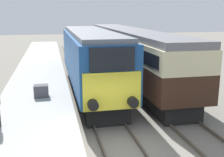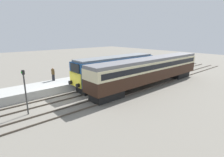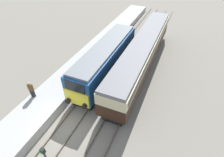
{
  "view_description": "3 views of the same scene",
  "coord_description": "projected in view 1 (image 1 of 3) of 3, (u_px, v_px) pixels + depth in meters",
  "views": [
    {
      "loc": [
        -2.42,
        -8.98,
        5.01
      ],
      "look_at": [
        0.0,
        2.09,
        2.36
      ],
      "focal_mm": 45.0,
      "sensor_mm": 36.0,
      "label": 1
    },
    {
      "loc": [
        17.17,
        -7.49,
        6.84
      ],
      "look_at": [
        1.7,
        6.09,
        1.6
      ],
      "focal_mm": 28.0,
      "sensor_mm": 36.0,
      "label": 2
    },
    {
      "loc": [
        7.17,
        -6.77,
        12.97
      ],
      "look_at": [
        1.7,
        6.09,
        1.6
      ],
      "focal_mm": 28.0,
      "sensor_mm": 36.0,
      "label": 3
    }
  ],
  "objects": [
    {
      "name": "ground_plane",
      "position": [
        124.0,
        154.0,
        10.19
      ],
      "size": [
        120.0,
        120.0,
        0.0
      ],
      "primitive_type": "plane",
      "color": "slate"
    },
    {
      "name": "platform_left",
      "position": [
        38.0,
        90.0,
        17.0
      ],
      "size": [
        3.5,
        50.0,
        0.93
      ],
      "color": "#A8A8A3",
      "rests_on": "ground_plane"
    },
    {
      "name": "rails_near_track",
      "position": [
        100.0,
        108.0,
        14.93
      ],
      "size": [
        1.51,
        60.0,
        0.14
      ],
      "color": "#4C4238",
      "rests_on": "ground_plane"
    },
    {
      "name": "rails_far_track",
      "position": [
        160.0,
        104.0,
        15.63
      ],
      "size": [
        1.5,
        60.0,
        0.14
      ],
      "color": "#4C4238",
      "rests_on": "ground_plane"
    },
    {
      "name": "locomotive",
      "position": [
        91.0,
        59.0,
        17.59
      ],
      "size": [
        2.7,
        12.95,
        3.96
      ],
      "color": "black",
      "rests_on": "ground_plane"
    },
    {
      "name": "passenger_carriage",
      "position": [
        129.0,
        49.0,
        21.32
      ],
      "size": [
        2.75,
        19.72,
        3.82
      ],
      "color": "black",
      "rests_on": "ground_plane"
    },
    {
      "name": "luggage_crate",
      "position": [
        41.0,
        91.0,
        13.94
      ],
      "size": [
        0.7,
        0.56,
        0.6
      ],
      "color": "#4C4C51",
      "rests_on": "platform_left"
    }
  ]
}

